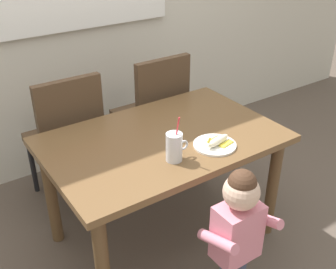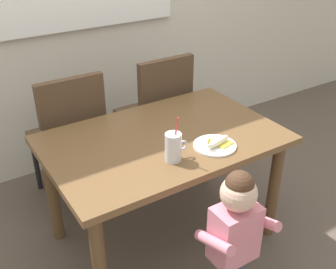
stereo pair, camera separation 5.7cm
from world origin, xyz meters
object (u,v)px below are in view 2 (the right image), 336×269
dining_chair_left (70,133)px  toddler_standing (235,228)px  peeled_banana (218,142)px  dining_table (163,152)px  dining_chair_right (158,110)px  snack_plate (215,146)px  milk_cup (173,149)px

dining_chair_left → toddler_standing: size_ratio=1.15×
toddler_standing → peeled_banana: (0.18, 0.38, 0.22)m
peeled_banana → dining_table: bearing=126.9°
dining_table → dining_chair_right: (0.34, 0.63, -0.07)m
dining_chair_left → peeled_banana: (0.51, -0.89, 0.21)m
dining_table → dining_chair_right: bearing=61.4°
dining_table → toddler_standing: size_ratio=1.55×
snack_plate → dining_chair_right: bearing=79.0°
milk_cup → dining_table: bearing=70.1°
milk_cup → peeled_banana: 0.27m
dining_chair_right → toddler_standing: 1.30m
milk_cup → peeled_banana: size_ratio=1.43×
milk_cup → snack_plate: 0.27m
peeled_banana → milk_cup: bearing=176.1°
dining_table → snack_plate: size_ratio=5.66×
dining_chair_right → milk_cup: (-0.43, -0.86, 0.24)m
dining_chair_right → toddler_standing: (-0.34, -1.26, -0.02)m
dining_chair_left → dining_chair_right: (0.67, -0.01, 0.00)m
toddler_standing → peeled_banana: toddler_standing is taller
toddler_standing → dining_chair_left: bearing=104.8°
toddler_standing → milk_cup: 0.48m
dining_table → toddler_standing: (0.01, -0.63, -0.09)m
dining_chair_left → peeled_banana: size_ratio=5.47×
milk_cup → dining_chair_right: bearing=63.6°
dining_chair_right → milk_cup: bearing=63.6°
milk_cup → peeled_banana: bearing=-3.9°
dining_chair_left → toddler_standing: 1.31m
dining_chair_right → toddler_standing: bearing=75.0°
snack_plate → peeled_banana: (0.01, -0.01, 0.03)m
dining_chair_left → dining_chair_right: same height
dining_chair_right → toddler_standing: dining_chair_right is taller
toddler_standing → peeled_banana: size_ratio=4.78×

